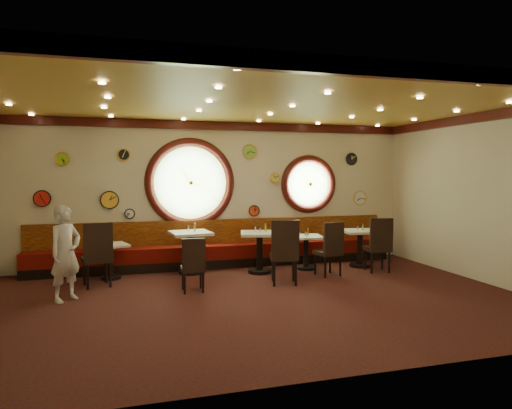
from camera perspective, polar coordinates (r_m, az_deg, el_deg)
name	(u,v)px	position (r m, az deg, el deg)	size (l,w,h in m)	color
floor	(253,299)	(7.62, -0.37, -11.78)	(9.00, 6.00, 0.00)	black
ceiling	(253,102)	(7.42, -0.39, 12.75)	(9.00, 6.00, 0.02)	gold
wall_back	(217,194)	(10.27, -4.88, 1.35)	(9.00, 0.02, 3.20)	beige
wall_front	(335,221)	(4.54, 9.85, -2.03)	(9.00, 0.02, 3.20)	beige
wall_right	(483,198)	(9.59, 26.49, 0.76)	(0.02, 6.00, 3.20)	beige
molding_back	(217,126)	(10.26, -4.88, 9.79)	(9.00, 0.10, 0.18)	#390D0A
molding_front	(335,65)	(4.68, 9.80, 16.76)	(9.00, 0.10, 0.18)	#390D0A
molding_right	(483,117)	(9.60, 26.55, 9.79)	(0.10, 6.00, 0.18)	#390D0A
banquette_base	(220,262)	(10.17, -4.53, -7.19)	(8.00, 0.55, 0.20)	black
banquette_seat	(220,251)	(10.13, -4.53, -5.80)	(8.00, 0.55, 0.30)	#580B07
banquette_back	(218,232)	(10.28, -4.79, -3.40)	(8.00, 0.10, 0.55)	#5B0E07
porthole_left_glass	(190,183)	(10.15, -8.21, 2.71)	(1.66, 1.66, 0.02)	#8DBF73
porthole_left_frame	(190,183)	(10.14, -8.20, 2.70)	(1.98, 1.98, 0.18)	#390D0A
porthole_left_ring	(191,183)	(10.11, -8.18, 2.70)	(1.61, 1.61, 0.03)	gold
porthole_right_glass	(308,184)	(10.89, 6.56, 2.54)	(1.10, 1.10, 0.02)	#8DBF73
porthole_right_frame	(309,184)	(10.88, 6.59, 2.54)	(1.38, 1.38, 0.18)	#390D0A
porthole_right_ring	(309,184)	(10.85, 6.65, 2.54)	(1.09, 1.09, 0.03)	gold
wall_clock_0	(62,159)	(10.10, -23.05, 5.26)	(0.26, 0.26, 0.03)	#82C427
wall_clock_1	(130,214)	(10.06, -15.51, -1.12)	(0.20, 0.20, 0.03)	white
wall_clock_2	(254,211)	(10.45, -0.25, -0.79)	(0.24, 0.24, 0.03)	red
wall_clock_3	(275,178)	(10.56, 2.37, 3.34)	(0.22, 0.22, 0.03)	gold
wall_clock_4	(42,199)	(10.17, -25.17, 0.68)	(0.32, 0.32, 0.03)	red
wall_clock_5	(124,155)	(10.03, -16.21, 6.00)	(0.24, 0.24, 0.03)	black
wall_clock_6	(360,198)	(11.46, 12.86, 0.79)	(0.34, 0.34, 0.03)	white
wall_clock_7	(351,159)	(11.33, 11.82, 5.57)	(0.28, 0.28, 0.03)	black
wall_clock_8	(250,152)	(10.40, -0.79, 6.64)	(0.30, 0.30, 0.03)	#7AB639
wall_clock_9	(110,200)	(10.05, -17.82, 0.54)	(0.36, 0.36, 0.03)	yellow
table_a	(111,257)	(9.38, -17.73, -6.27)	(0.77, 0.77, 0.68)	black
table_b	(191,247)	(9.49, -8.18, -5.30)	(0.87, 0.87, 0.87)	black
table_c	(260,247)	(9.45, 0.45, -5.36)	(0.93, 0.93, 0.85)	black
table_d	(306,248)	(9.87, 6.27, -5.43)	(0.76, 0.76, 0.73)	black
table_e	(360,244)	(10.34, 12.87, -4.79)	(0.84, 0.84, 0.81)	black
chair_a	(98,250)	(8.71, -19.20, -5.45)	(0.59, 0.59, 0.73)	black
chair_b	(193,261)	(7.99, -7.85, -7.05)	(0.41, 0.41, 0.59)	black
chair_c	(285,248)	(8.42, 3.61, -5.43)	(0.62, 0.62, 0.75)	black
chair_d	(331,245)	(9.25, 9.33, -5.06)	(0.53, 0.53, 0.68)	black
chair_e	(379,241)	(9.80, 15.16, -4.47)	(0.55, 0.55, 0.71)	black
condiment_a_salt	(108,242)	(9.40, -17.99, -4.44)	(0.03, 0.03, 0.09)	#BBBBC0
condiment_b_salt	(188,229)	(9.51, -8.46, -3.00)	(0.04, 0.04, 0.11)	silver
condiment_c_salt	(255,229)	(9.48, -0.07, -3.09)	(0.04, 0.04, 0.11)	silver
condiment_d_salt	(299,233)	(9.87, 5.43, -3.54)	(0.04, 0.04, 0.11)	silver
condiment_a_pepper	(111,242)	(9.28, -17.71, -4.50)	(0.04, 0.04, 0.10)	silver
condiment_b_pepper	(194,229)	(9.43, -7.70, -3.04)	(0.04, 0.04, 0.11)	silver
condiment_c_pepper	(260,230)	(9.37, 0.50, -3.23)	(0.03, 0.03, 0.09)	silver
condiment_d_pepper	(305,233)	(9.80, 6.20, -3.62)	(0.04, 0.04, 0.10)	silver
condiment_a_bottle	(112,240)	(9.43, -17.52, -4.21)	(0.05, 0.05, 0.15)	gold
condiment_b_bottle	(195,227)	(9.56, -7.63, -2.79)	(0.05, 0.05, 0.16)	gold
condiment_c_bottle	(266,227)	(9.52, 1.21, -2.89)	(0.05, 0.05, 0.16)	gold
condiment_d_bottle	(308,232)	(9.89, 6.51, -3.37)	(0.05, 0.05, 0.16)	gold
condiment_e_salt	(358,228)	(10.34, 12.61, -2.86)	(0.03, 0.03, 0.09)	silver
condiment_e_pepper	(362,228)	(10.31, 13.16, -2.89)	(0.03, 0.03, 0.09)	silver
condiment_e_bottle	(363,227)	(10.38, 13.21, -2.71)	(0.04, 0.04, 0.14)	#C6872E
waiter	(65,253)	(8.00, -22.72, -5.64)	(0.57, 0.37, 1.55)	silver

